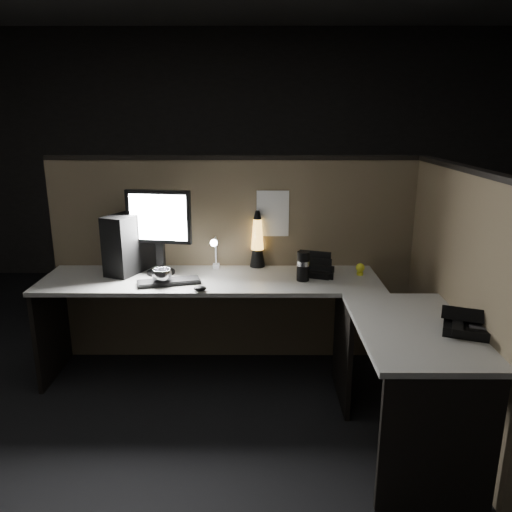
{
  "coord_description": "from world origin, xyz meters",
  "views": [
    {
      "loc": [
        0.17,
        -2.63,
        1.8
      ],
      "look_at": [
        0.16,
        0.35,
        0.96
      ],
      "focal_mm": 35.0,
      "sensor_mm": 36.0,
      "label": 1
    }
  ],
  "objects_px": {
    "pc_tower": "(130,243)",
    "desk_phone": "(466,322)",
    "keyboard": "(169,282)",
    "monitor": "(159,224)",
    "lava_lamp": "(257,244)"
  },
  "relations": [
    {
      "from": "monitor",
      "to": "lava_lamp",
      "type": "bearing_deg",
      "value": 22.11
    },
    {
      "from": "desk_phone",
      "to": "pc_tower",
      "type": "bearing_deg",
      "value": 173.97
    },
    {
      "from": "pc_tower",
      "to": "desk_phone",
      "type": "distance_m",
      "value": 2.23
    },
    {
      "from": "pc_tower",
      "to": "desk_phone",
      "type": "relative_size",
      "value": 1.46
    },
    {
      "from": "lava_lamp",
      "to": "desk_phone",
      "type": "bearing_deg",
      "value": -47.16
    },
    {
      "from": "desk_phone",
      "to": "keyboard",
      "type": "bearing_deg",
      "value": 177.11
    },
    {
      "from": "pc_tower",
      "to": "keyboard",
      "type": "relative_size",
      "value": 1.02
    },
    {
      "from": "keyboard",
      "to": "desk_phone",
      "type": "xyz_separation_m",
      "value": [
        1.65,
        -0.76,
        0.04
      ]
    },
    {
      "from": "pc_tower",
      "to": "monitor",
      "type": "distance_m",
      "value": 0.27
    },
    {
      "from": "pc_tower",
      "to": "desk_phone",
      "type": "xyz_separation_m",
      "value": [
        1.97,
        -1.03,
        -0.16
      ]
    },
    {
      "from": "lava_lamp",
      "to": "desk_phone",
      "type": "xyz_separation_m",
      "value": [
        1.07,
        -1.15,
        -0.12
      ]
    },
    {
      "from": "keyboard",
      "to": "monitor",
      "type": "bearing_deg",
      "value": 96.13
    },
    {
      "from": "lava_lamp",
      "to": "pc_tower",
      "type": "bearing_deg",
      "value": -172.62
    },
    {
      "from": "monitor",
      "to": "desk_phone",
      "type": "height_order",
      "value": "monitor"
    },
    {
      "from": "pc_tower",
      "to": "keyboard",
      "type": "distance_m",
      "value": 0.46
    }
  ]
}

